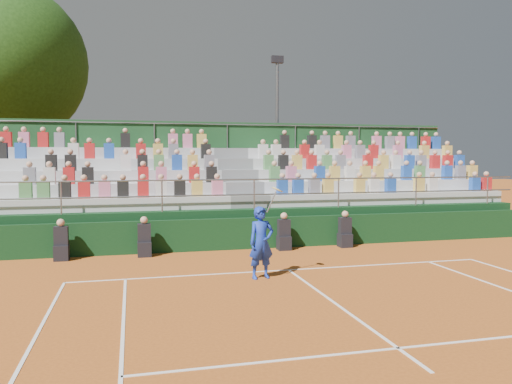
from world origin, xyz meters
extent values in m
plane|color=#B3591D|center=(0.00, 0.00, 0.00)|extent=(90.00, 90.00, 0.00)
cube|color=white|center=(0.00, 0.00, 0.01)|extent=(11.00, 0.06, 0.01)
cube|color=white|center=(0.00, -3.20, 0.01)|extent=(0.06, 6.40, 0.01)
cube|color=white|center=(0.00, -5.49, 0.01)|extent=(8.22, 0.06, 0.01)
cube|color=black|center=(0.00, 3.20, 0.50)|extent=(20.00, 0.15, 1.00)
cube|color=black|center=(-5.90, 2.75, 0.22)|extent=(0.40, 0.40, 0.44)
cube|color=black|center=(-5.90, 2.75, 0.70)|extent=(0.38, 0.25, 0.55)
sphere|color=tan|center=(-5.90, 2.75, 1.08)|extent=(0.22, 0.22, 0.22)
cube|color=black|center=(-3.59, 2.75, 0.22)|extent=(0.40, 0.40, 0.44)
cube|color=black|center=(-3.59, 2.75, 0.70)|extent=(0.38, 0.25, 0.55)
sphere|color=tan|center=(-3.59, 2.75, 1.08)|extent=(0.22, 0.22, 0.22)
cube|color=black|center=(0.72, 2.75, 0.22)|extent=(0.40, 0.40, 0.44)
cube|color=black|center=(0.72, 2.75, 0.70)|extent=(0.38, 0.25, 0.55)
sphere|color=tan|center=(0.72, 2.75, 1.08)|extent=(0.22, 0.22, 0.22)
cube|color=black|center=(2.81, 2.75, 0.22)|extent=(0.40, 0.40, 0.44)
cube|color=black|center=(2.81, 2.75, 0.70)|extent=(0.38, 0.25, 0.55)
sphere|color=tan|center=(2.81, 2.75, 1.08)|extent=(0.22, 0.22, 0.22)
cube|color=black|center=(0.00, 6.30, 0.60)|extent=(20.00, 5.20, 1.20)
cube|color=#BCBEC1|center=(-5.35, 4.62, 1.41)|extent=(9.30, 0.85, 0.42)
cube|color=#BCBEC1|center=(5.35, 4.62, 1.41)|extent=(9.30, 0.85, 0.42)
cube|color=slate|center=(0.00, 4.62, 1.41)|extent=(1.40, 0.85, 0.42)
cube|color=#BCBEC1|center=(-5.35, 5.47, 1.83)|extent=(9.30, 0.85, 0.42)
cube|color=#BCBEC1|center=(5.35, 5.47, 1.83)|extent=(9.30, 0.85, 0.42)
cube|color=slate|center=(0.00, 5.47, 1.83)|extent=(1.40, 0.85, 0.42)
cube|color=#BCBEC1|center=(-5.35, 6.33, 2.25)|extent=(9.30, 0.85, 0.42)
cube|color=#BCBEC1|center=(5.35, 6.33, 2.25)|extent=(9.30, 0.85, 0.42)
cube|color=slate|center=(0.00, 6.33, 2.25)|extent=(1.40, 0.85, 0.42)
cube|color=#BCBEC1|center=(-5.35, 7.17, 2.67)|extent=(9.30, 0.85, 0.42)
cube|color=#BCBEC1|center=(5.35, 7.17, 2.67)|extent=(9.30, 0.85, 0.42)
cube|color=slate|center=(0.00, 7.17, 2.67)|extent=(1.40, 0.85, 0.42)
cube|color=#BCBEC1|center=(-5.35, 8.03, 3.09)|extent=(9.30, 0.85, 0.42)
cube|color=#BCBEC1|center=(5.35, 8.03, 3.09)|extent=(9.30, 0.85, 0.42)
cube|color=slate|center=(0.00, 8.03, 3.09)|extent=(1.40, 0.85, 0.42)
cube|color=#1B4622|center=(0.00, 8.55, 2.20)|extent=(20.00, 0.12, 4.40)
cylinder|color=gray|center=(0.00, 3.75, 2.20)|extent=(20.00, 0.05, 0.05)
cylinder|color=gray|center=(0.00, 8.45, 4.30)|extent=(20.00, 0.05, 0.05)
cube|color=#4C8C4C|center=(-7.11, 4.47, 1.90)|extent=(0.36, 0.24, 0.56)
cube|color=#4C8C4C|center=(-6.60, 4.47, 1.90)|extent=(0.36, 0.24, 0.56)
cube|color=black|center=(-5.97, 4.47, 1.90)|extent=(0.36, 0.24, 0.56)
cube|color=red|center=(-5.40, 4.47, 1.90)|extent=(0.36, 0.24, 0.56)
cube|color=pink|center=(-4.77, 4.47, 1.90)|extent=(0.36, 0.24, 0.56)
cube|color=black|center=(-4.20, 4.47, 1.90)|extent=(0.36, 0.24, 0.56)
cube|color=red|center=(-3.56, 4.47, 1.90)|extent=(0.36, 0.24, 0.56)
cube|color=silver|center=(-2.98, 4.47, 1.90)|extent=(0.36, 0.24, 0.56)
cube|color=black|center=(-2.37, 4.47, 1.90)|extent=(0.36, 0.24, 0.56)
cube|color=gold|center=(-1.80, 4.47, 1.90)|extent=(0.36, 0.24, 0.56)
cube|color=pink|center=(-1.11, 4.47, 1.90)|extent=(0.36, 0.24, 0.56)
cube|color=slate|center=(-7.14, 5.32, 2.32)|extent=(0.36, 0.24, 0.56)
cube|color=silver|center=(-6.54, 5.32, 2.32)|extent=(0.36, 0.24, 0.56)
cube|color=red|center=(-5.94, 5.32, 2.32)|extent=(0.36, 0.24, 0.56)
cube|color=black|center=(-5.34, 5.32, 2.32)|extent=(0.36, 0.24, 0.56)
cube|color=red|center=(-3.53, 5.32, 2.32)|extent=(0.36, 0.24, 0.56)
cube|color=pink|center=(-2.92, 5.32, 2.32)|extent=(0.36, 0.24, 0.56)
cube|color=red|center=(-1.79, 5.32, 2.32)|extent=(0.36, 0.24, 0.56)
cube|color=black|center=(-1.17, 5.32, 2.32)|extent=(0.36, 0.24, 0.56)
cube|color=black|center=(-6.60, 6.17, 2.74)|extent=(0.36, 0.24, 0.56)
cube|color=black|center=(-5.97, 6.17, 2.74)|extent=(0.36, 0.24, 0.56)
cube|color=silver|center=(-4.12, 6.17, 2.74)|extent=(0.36, 0.24, 0.56)
cube|color=black|center=(-3.53, 6.17, 2.74)|extent=(0.36, 0.24, 0.56)
cube|color=#4C8C4C|center=(-2.95, 6.17, 2.74)|extent=(0.36, 0.24, 0.56)
cube|color=#1E4CB2|center=(-2.31, 6.17, 2.74)|extent=(0.36, 0.24, 0.56)
cube|color=gold|center=(-1.74, 6.17, 2.74)|extent=(0.36, 0.24, 0.56)
cube|color=slate|center=(-1.12, 6.17, 2.74)|extent=(0.36, 0.24, 0.56)
cube|color=black|center=(-8.34, 7.02, 3.16)|extent=(0.36, 0.24, 0.56)
cube|color=#1E4CB2|center=(-7.73, 7.02, 3.16)|extent=(0.36, 0.24, 0.56)
cube|color=silver|center=(-5.95, 7.02, 3.16)|extent=(0.36, 0.24, 0.56)
cube|color=red|center=(-5.40, 7.02, 3.16)|extent=(0.36, 0.24, 0.56)
cube|color=#1E4CB2|center=(-4.71, 7.02, 3.16)|extent=(0.36, 0.24, 0.56)
cube|color=red|center=(-3.57, 7.02, 3.16)|extent=(0.36, 0.24, 0.56)
cube|color=gold|center=(-2.94, 7.02, 3.16)|extent=(0.36, 0.24, 0.56)
cube|color=slate|center=(-2.36, 7.02, 3.16)|extent=(0.36, 0.24, 0.56)
cube|color=black|center=(-1.12, 7.02, 3.16)|extent=(0.36, 0.24, 0.56)
cube|color=red|center=(-8.37, 7.88, 3.58)|extent=(0.36, 0.24, 0.56)
cube|color=pink|center=(-7.76, 7.88, 3.58)|extent=(0.36, 0.24, 0.56)
cube|color=red|center=(-7.10, 7.88, 3.58)|extent=(0.36, 0.24, 0.56)
cube|color=slate|center=(-6.53, 7.88, 3.58)|extent=(0.36, 0.24, 0.56)
cube|color=black|center=(-4.13, 7.88, 3.58)|extent=(0.36, 0.24, 0.56)
cube|color=pink|center=(-2.31, 7.88, 3.58)|extent=(0.36, 0.24, 0.56)
cube|color=pink|center=(-1.73, 7.88, 3.58)|extent=(0.36, 0.24, 0.56)
cube|color=gold|center=(-1.16, 7.88, 3.58)|extent=(0.36, 0.24, 0.56)
cube|color=#1E4CB2|center=(1.19, 4.47, 1.90)|extent=(0.36, 0.24, 0.56)
cube|color=#1E4CB2|center=(1.77, 4.47, 1.90)|extent=(0.36, 0.24, 0.56)
cube|color=slate|center=(2.38, 4.47, 1.90)|extent=(0.36, 0.24, 0.56)
cube|color=gold|center=(2.91, 4.47, 1.90)|extent=(0.36, 0.24, 0.56)
cube|color=gold|center=(4.13, 4.47, 1.90)|extent=(0.36, 0.24, 0.56)
cube|color=silver|center=(4.70, 4.47, 1.90)|extent=(0.36, 0.24, 0.56)
cube|color=#1E4CB2|center=(5.38, 4.47, 1.90)|extent=(0.36, 0.24, 0.56)
cube|color=gold|center=(6.57, 4.47, 1.90)|extent=(0.36, 0.24, 0.56)
cube|color=silver|center=(7.12, 4.47, 1.90)|extent=(0.36, 0.24, 0.56)
cube|color=#1E4CB2|center=(9.00, 4.47, 1.90)|extent=(0.36, 0.24, 0.56)
cube|color=red|center=(9.51, 4.47, 1.90)|extent=(0.36, 0.24, 0.56)
cube|color=#4C8C4C|center=(1.15, 5.32, 2.32)|extent=(0.36, 0.24, 0.56)
cube|color=pink|center=(1.80, 5.32, 2.32)|extent=(0.36, 0.24, 0.56)
cube|color=#1E4CB2|center=(2.91, 5.32, 2.32)|extent=(0.36, 0.24, 0.56)
cube|color=gold|center=(3.52, 5.32, 2.32)|extent=(0.36, 0.24, 0.56)
cube|color=silver|center=(4.13, 5.32, 2.32)|extent=(0.36, 0.24, 0.56)
cube|color=gold|center=(4.78, 5.32, 2.32)|extent=(0.36, 0.24, 0.56)
cube|color=gold|center=(5.33, 5.32, 2.32)|extent=(0.36, 0.24, 0.56)
cube|color=#1E4CB2|center=(6.53, 5.32, 2.32)|extent=(0.36, 0.24, 0.56)
cube|color=#4C8C4C|center=(7.12, 5.32, 2.32)|extent=(0.36, 0.24, 0.56)
cube|color=#1E4CB2|center=(8.35, 5.32, 2.32)|extent=(0.36, 0.24, 0.56)
cube|color=slate|center=(8.97, 5.32, 2.32)|extent=(0.36, 0.24, 0.56)
cube|color=gold|center=(9.51, 5.32, 2.32)|extent=(0.36, 0.24, 0.56)
cube|color=#4C8C4C|center=(1.16, 6.17, 2.74)|extent=(0.36, 0.24, 0.56)
cube|color=black|center=(1.75, 6.17, 2.74)|extent=(0.36, 0.24, 0.56)
cube|color=gold|center=(2.31, 6.17, 2.74)|extent=(0.36, 0.24, 0.56)
cube|color=red|center=(2.91, 6.17, 2.74)|extent=(0.36, 0.24, 0.56)
cube|color=#4C8C4C|center=(3.55, 6.17, 2.74)|extent=(0.36, 0.24, 0.56)
cube|color=slate|center=(4.12, 6.17, 2.74)|extent=(0.36, 0.24, 0.56)
cube|color=red|center=(5.31, 6.17, 2.74)|extent=(0.36, 0.24, 0.56)
cube|color=gold|center=(6.00, 6.17, 2.74)|extent=(0.36, 0.24, 0.56)
cube|color=silver|center=(6.54, 6.17, 2.74)|extent=(0.36, 0.24, 0.56)
cube|color=#1E4CB2|center=(7.18, 6.17, 2.74)|extent=(0.36, 0.24, 0.56)
cube|color=slate|center=(7.71, 6.17, 2.74)|extent=(0.36, 0.24, 0.56)
cube|color=red|center=(8.35, 6.17, 2.74)|extent=(0.36, 0.24, 0.56)
cube|color=red|center=(8.97, 6.17, 2.74)|extent=(0.36, 0.24, 0.56)
cube|color=#1E4CB2|center=(9.52, 6.17, 2.74)|extent=(0.36, 0.24, 0.56)
cube|color=silver|center=(1.17, 7.02, 3.16)|extent=(0.36, 0.24, 0.56)
cube|color=silver|center=(1.70, 7.02, 3.16)|extent=(0.36, 0.24, 0.56)
cube|color=red|center=(2.91, 7.02, 3.16)|extent=(0.36, 0.24, 0.56)
cube|color=silver|center=(3.56, 7.02, 3.16)|extent=(0.36, 0.24, 0.56)
cube|color=pink|center=(4.75, 7.02, 3.16)|extent=(0.36, 0.24, 0.56)
cube|color=slate|center=(5.37, 7.02, 3.16)|extent=(0.36, 0.24, 0.56)
cube|color=red|center=(5.99, 7.02, 3.16)|extent=(0.36, 0.24, 0.56)
cube|color=pink|center=(7.12, 7.02, 3.16)|extent=(0.36, 0.24, 0.56)
cube|color=gold|center=(8.39, 7.02, 3.16)|extent=(0.36, 0.24, 0.56)
cube|color=gold|center=(9.52, 7.02, 3.16)|extent=(0.36, 0.24, 0.56)
cube|color=black|center=(2.33, 7.88, 3.58)|extent=(0.36, 0.24, 0.56)
cube|color=black|center=(3.54, 7.88, 3.58)|extent=(0.36, 0.24, 0.56)
cube|color=slate|center=(4.14, 7.88, 3.58)|extent=(0.36, 0.24, 0.56)
cube|color=gold|center=(4.74, 7.88, 3.58)|extent=(0.36, 0.24, 0.56)
cube|color=slate|center=(5.33, 7.88, 3.58)|extent=(0.36, 0.24, 0.56)
cube|color=pink|center=(6.56, 7.88, 3.58)|extent=(0.36, 0.24, 0.56)
cube|color=slate|center=(7.20, 7.88, 3.58)|extent=(0.36, 0.24, 0.56)
cube|color=pink|center=(7.71, 7.88, 3.58)|extent=(0.36, 0.24, 0.56)
cube|color=#1E4CB2|center=(8.30, 7.88, 3.58)|extent=(0.36, 0.24, 0.56)
cube|color=red|center=(9.00, 7.88, 3.58)|extent=(0.36, 0.24, 0.56)
cube|color=#1E4CB2|center=(9.52, 7.88, 3.58)|extent=(0.36, 0.24, 0.56)
imported|color=#1734B0|center=(-0.91, -0.67, 0.87)|extent=(0.70, 0.52, 1.74)
cylinder|color=gray|center=(-0.66, -0.67, 1.85)|extent=(0.26, 0.03, 0.51)
cylinder|color=#E5D866|center=(-0.51, -0.67, 2.15)|extent=(0.26, 0.28, 0.14)
cylinder|color=#3C2616|center=(-9.76, 14.22, 2.15)|extent=(0.50, 0.50, 4.30)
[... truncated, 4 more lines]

